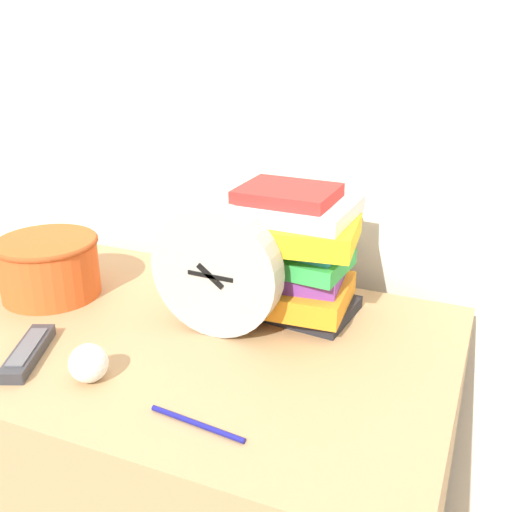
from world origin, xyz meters
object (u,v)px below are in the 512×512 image
Objects in this scene: desk_clock at (216,272)px; book_stack at (292,253)px; basket at (49,265)px; pen at (197,424)px; crumpled_paper_ball at (89,363)px; tv_remote at (28,352)px.

book_stack is (0.10, 0.13, 0.00)m from desk_clock.
desk_clock is at bearing -1.27° from basket.
book_stack is at bearing 89.78° from pen.
pen is (0.21, -0.04, -0.03)m from crumpled_paper_ball.
desk_clock reaches higher than pen.
pen is (-0.00, -0.38, -0.12)m from book_stack.
desk_clock reaches higher than crumpled_paper_ball.
desk_clock is at bearing 110.39° from pen.
crumpled_paper_ball is (-0.21, -0.35, -0.09)m from book_stack.
desk_clock reaches higher than tv_remote.
desk_clock is 0.26m from crumpled_paper_ball.
basket is at bearing 121.73° from tv_remote.
basket is 1.24× the size of tv_remote.
crumpled_paper_ball reaches higher than pen.
tv_remote is at bearing 172.00° from pen.
book_stack is at bearing 13.87° from basket.
desk_clock is 3.88× the size of crumpled_paper_ball.
pen is (0.09, -0.25, -0.12)m from desk_clock.
basket reaches higher than crumpled_paper_ball.
book_stack is 0.50m from basket.
pen is at bearing -69.61° from desk_clock.
basket is at bearing -166.13° from book_stack.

